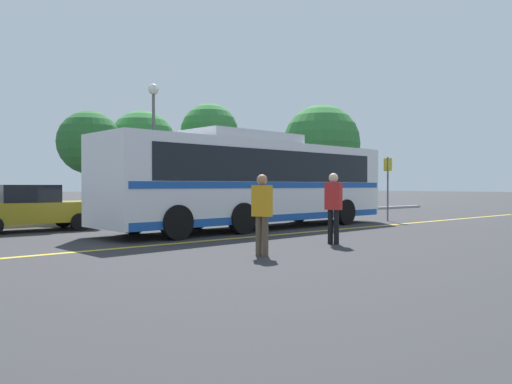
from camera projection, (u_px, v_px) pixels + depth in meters
ground_plane at (271, 227)px, 18.77m from camera, size 220.00×220.00×0.00m
lane_strip_0 at (299, 233)px, 16.28m from camera, size 31.88×0.20×0.01m
curb_strip at (173, 218)px, 22.42m from camera, size 39.88×0.36×0.15m
transit_bus at (256, 180)px, 17.93m from camera, size 12.31×3.30×3.40m
parked_car_1 at (30, 208)px, 16.89m from camera, size 4.35×2.10×1.57m
parked_car_2 at (192, 206)px, 21.27m from camera, size 4.91×2.12×1.32m
pedestrian_0 at (333, 203)px, 13.11m from camera, size 0.34×0.47×1.87m
pedestrian_1 at (262, 209)px, 10.93m from camera, size 0.33×0.47×1.79m
bus_stop_sign at (388, 181)px, 21.66m from camera, size 0.07×0.40×2.78m
street_lamp at (154, 120)px, 23.34m from camera, size 0.51×0.51×6.32m
tree_0 at (142, 144)px, 26.20m from camera, size 3.52×3.52×5.48m
tree_1 at (209, 133)px, 28.29m from camera, size 3.26×3.26×6.19m
tree_2 at (89, 143)px, 22.69m from camera, size 2.87×2.87×4.95m
tree_3 at (321, 144)px, 32.53m from camera, size 5.04×5.04×6.79m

